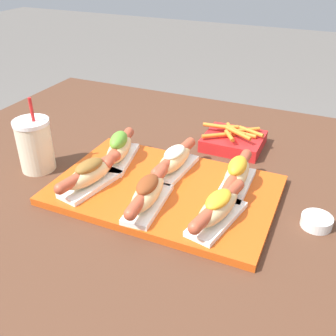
{
  "coord_description": "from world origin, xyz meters",
  "views": [
    {
      "loc": [
        0.36,
        -0.76,
        1.26
      ],
      "look_at": [
        0.03,
        -0.05,
        0.8
      ],
      "focal_mm": 42.0,
      "sensor_mm": 36.0,
      "label": 1
    }
  ],
  "objects": [
    {
      "name": "hot_dog_3",
      "position": [
        -0.12,
        -0.0,
        0.8
      ],
      "size": [
        0.09,
        0.2,
        0.08
      ],
      "color": "white",
      "rests_on": "serving_tray"
    },
    {
      "name": "hot_dog_1",
      "position": [
        0.03,
        -0.15,
        0.79
      ],
      "size": [
        0.07,
        0.2,
        0.07
      ],
      "color": "white",
      "rests_on": "serving_tray"
    },
    {
      "name": "fries_basket",
      "position": [
        0.11,
        0.23,
        0.76
      ],
      "size": [
        0.18,
        0.15,
        0.06
      ],
      "color": "red",
      "rests_on": "patio_table"
    },
    {
      "name": "hot_dog_5",
      "position": [
        0.19,
        0.0,
        0.79
      ],
      "size": [
        0.06,
        0.2,
        0.08
      ],
      "color": "white",
      "rests_on": "serving_tray"
    },
    {
      "name": "hot_dog_2",
      "position": [
        0.19,
        -0.14,
        0.79
      ],
      "size": [
        0.09,
        0.2,
        0.07
      ],
      "color": "white",
      "rests_on": "serving_tray"
    },
    {
      "name": "drink_cup",
      "position": [
        -0.31,
        -0.1,
        0.81
      ],
      "size": [
        0.09,
        0.09,
        0.2
      ],
      "color": "beige",
      "rests_on": "patio_table"
    },
    {
      "name": "hot_dog_0",
      "position": [
        -0.12,
        -0.13,
        0.79
      ],
      "size": [
        0.09,
        0.2,
        0.07
      ],
      "color": "white",
      "rests_on": "serving_tray"
    },
    {
      "name": "hot_dog_4",
      "position": [
        0.03,
        0.01,
        0.79
      ],
      "size": [
        0.07,
        0.2,
        0.06
      ],
      "color": "white",
      "rests_on": "serving_tray"
    },
    {
      "name": "serving_tray",
      "position": [
        0.03,
        -0.07,
        0.75
      ],
      "size": [
        0.51,
        0.33,
        0.02
      ],
      "color": "#CC4C14",
      "rests_on": "patio_table"
    },
    {
      "name": "patio_table",
      "position": [
        0.0,
        0.0,
        0.37
      ],
      "size": [
        1.41,
        1.14,
        0.74
      ],
      "color": "#4C2D1E",
      "rests_on": "ground_plane"
    },
    {
      "name": "sauce_bowl",
      "position": [
        0.37,
        -0.05,
        0.76
      ],
      "size": [
        0.06,
        0.06,
        0.02
      ],
      "color": "silver",
      "rests_on": "patio_table"
    }
  ]
}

